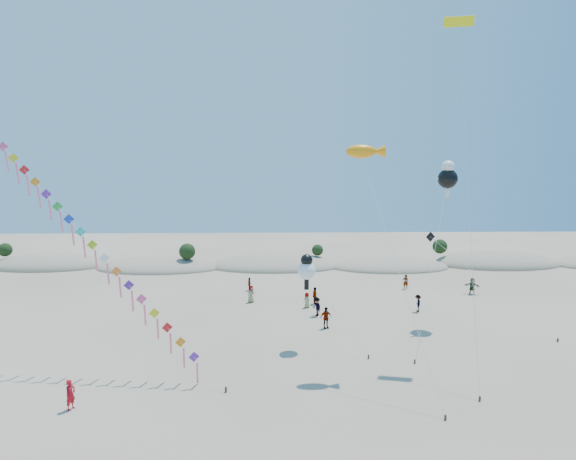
# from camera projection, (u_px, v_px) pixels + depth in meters

# --- Properties ---
(ground) EXTENTS (160.00, 160.00, 0.00)m
(ground) POSITION_uv_depth(u_px,v_px,m) (277.00, 458.00, 23.17)
(ground) COLOR #86745C
(ground) RESTS_ON ground
(dune_ridge) EXTENTS (145.30, 11.49, 5.57)m
(dune_ridge) POSITION_uv_depth(u_px,v_px,m) (283.00, 265.00, 67.91)
(dune_ridge) COLOR gray
(dune_ridge) RESTS_ON ground
(kite_train) EXTENTS (24.53, 10.91, 22.85)m
(kite_train) POSITION_uv_depth(u_px,v_px,m) (48.00, 196.00, 33.70)
(kite_train) COLOR #3F2D1E
(kite_train) RESTS_ON ground
(fish_kite) EXTENTS (4.52, 9.31, 15.47)m
(fish_kite) POSITION_uv_depth(u_px,v_px,m) (366.00, 152.00, 33.29)
(fish_kite) COLOR #3F2D1E
(fish_kite) RESTS_ON ground
(cartoon_kite_low) EXTENTS (5.13, 3.54, 7.29)m
(cartoon_kite_low) POSITION_uv_depth(u_px,v_px,m) (307.00, 269.00, 37.01)
(cartoon_kite_low) COLOR #3F2D1E
(cartoon_kite_low) RESTS_ON ground
(cartoon_kite_high) EXTENTS (6.52, 11.02, 14.51)m
(cartoon_kite_high) POSITION_uv_depth(u_px,v_px,m) (448.00, 176.00, 42.73)
(cartoon_kite_high) COLOR #3F2D1E
(cartoon_kite_high) RESTS_ON ground
(parafoil_kite) EXTENTS (2.84, 11.14, 25.18)m
(parafoil_kite) POSITION_uv_depth(u_px,v_px,m) (459.00, 29.00, 35.96)
(parafoil_kite) COLOR #3F2D1E
(parafoil_kite) RESTS_ON ground
(dark_kite) EXTENTS (9.83, 4.10, 8.45)m
(dark_kite) POSITION_uv_depth(u_px,v_px,m) (467.00, 267.00, 40.35)
(dark_kite) COLOR #3F2D1E
(dark_kite) RESTS_ON ground
(flyer_foreground) EXTENTS (0.65, 0.77, 1.79)m
(flyer_foreground) POSITION_uv_depth(u_px,v_px,m) (70.00, 395.00, 27.71)
(flyer_foreground) COLOR #AE0D1A
(flyer_foreground) RESTS_ON ground
(beachgoers) EXTENTS (25.67, 13.90, 1.89)m
(beachgoers) POSITION_uv_depth(u_px,v_px,m) (357.00, 297.00, 48.58)
(beachgoers) COLOR slate
(beachgoers) RESTS_ON ground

